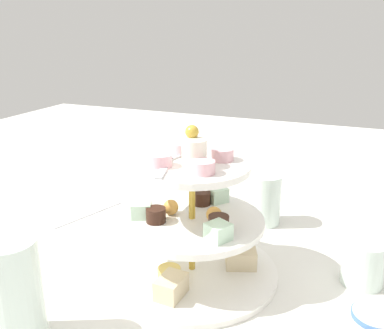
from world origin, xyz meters
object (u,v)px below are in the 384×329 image
Objects in this scene: tiered_serving_stand at (192,230)px; water_glass_mid_back at (266,199)px; water_glass_tall_right at (15,292)px; water_glass_short_left at (364,262)px; butter_knife_left at (88,214)px.

water_glass_mid_back is at bearing 164.10° from tiered_serving_stand.
water_glass_tall_right reaches higher than water_glass_mid_back.
tiered_serving_stand is at bearing -15.90° from water_glass_mid_back.
water_glass_tall_right reaches higher than water_glass_short_left.
tiered_serving_stand is at bearing 84.95° from butter_knife_left.
water_glass_tall_right is (0.22, -0.14, -0.01)m from tiered_serving_stand.
tiered_serving_stand is 1.95× the size of water_glass_tall_right.
water_glass_mid_back is at bearing -129.07° from water_glass_short_left.
water_glass_mid_back is at bearing 155.03° from water_glass_tall_right.
water_glass_mid_back is (-0.15, -0.19, 0.02)m from water_glass_short_left.
water_glass_tall_right is at bearing -24.97° from water_glass_mid_back.
tiered_serving_stand is 0.27m from water_glass_short_left.
water_glass_short_left is at bearing 126.84° from water_glass_tall_right.
tiered_serving_stand is 0.32m from butter_knife_left.
water_glass_short_left is at bearing 50.93° from water_glass_mid_back.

